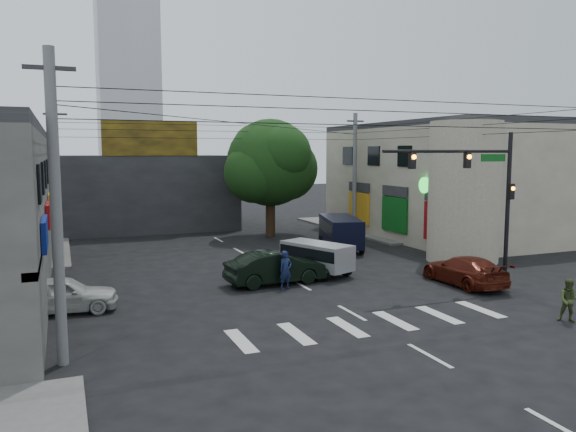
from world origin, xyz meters
TOP-DOWN VIEW (x-y plane):
  - ground at (0.00, 0.00)m, footprint 160.00×160.00m
  - sidewalk_far_right at (18.00, 18.00)m, footprint 16.00×16.00m
  - building_right at (18.00, 13.00)m, footprint 14.00×18.00m
  - corner_column at (11.00, 4.00)m, footprint 4.00×4.00m
  - building_far at (-4.00, 26.00)m, footprint 14.00×10.00m
  - billboard at (-4.00, 21.10)m, footprint 7.00×0.30m
  - tower_distant at (0.00, 70.00)m, footprint 9.00×9.00m
  - street_tree at (4.00, 17.00)m, footprint 6.40×6.40m
  - traffic_gantry at (7.82, -1.00)m, footprint 7.10×0.35m
  - utility_pole_near_left at (-10.50, -4.50)m, footprint 0.32×0.32m
  - utility_pole_far_left at (-10.50, 16.00)m, footprint 0.32×0.32m
  - utility_pole_far_right at (10.50, 16.00)m, footprint 0.32×0.32m
  - dark_sedan at (-1.03, 2.69)m, footprint 2.30×5.02m
  - white_compact at (-10.50, 1.36)m, footprint 2.60×4.60m
  - maroon_sedan at (7.19, -0.82)m, footprint 2.03×4.81m
  - silver_minivan at (1.67, 3.84)m, footprint 4.95×4.30m
  - navy_van at (6.27, 10.08)m, footprint 6.27×4.75m
  - traffic_officer at (-0.96, 1.56)m, footprint 0.84×0.72m
  - pedestrian_olive at (6.91, -7.02)m, footprint 1.39×1.39m

SIDE VIEW (x-z plane):
  - ground at x=0.00m, z-range 0.00..0.00m
  - sidewalk_far_right at x=18.00m, z-range 0.00..0.15m
  - maroon_sedan at x=7.19m, z-range 0.00..1.38m
  - white_compact at x=-10.50m, z-range 0.00..1.44m
  - dark_sedan at x=-1.03m, z-range 0.00..1.58m
  - pedestrian_olive at x=6.91m, z-range 0.00..1.61m
  - silver_minivan at x=1.67m, z-range 0.00..1.64m
  - traffic_officer at x=-0.96m, z-range 0.00..1.78m
  - navy_van at x=6.27m, z-range 0.00..2.09m
  - building_far at x=-4.00m, z-range 0.00..6.00m
  - building_right at x=18.00m, z-range 0.00..8.00m
  - corner_column at x=11.00m, z-range 0.00..8.00m
  - utility_pole_near_left at x=-10.50m, z-range 0.00..9.20m
  - utility_pole_far_left at x=-10.50m, z-range 0.00..9.20m
  - utility_pole_far_right at x=10.50m, z-range 0.00..9.20m
  - traffic_gantry at x=7.82m, z-range 1.23..8.43m
  - street_tree at x=4.00m, z-range 1.12..9.82m
  - billboard at x=-4.00m, z-range 6.00..8.60m
  - tower_distant at x=0.00m, z-range 0.00..44.00m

